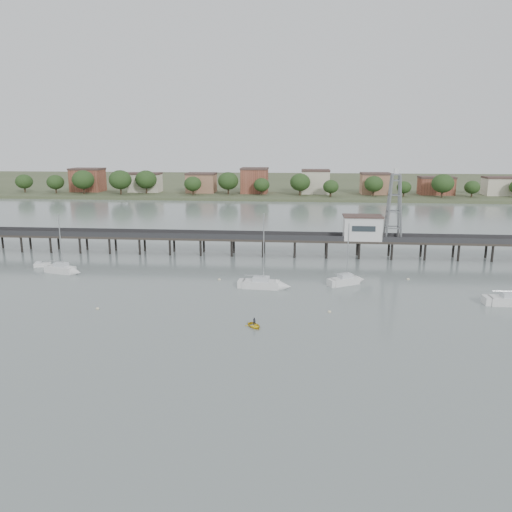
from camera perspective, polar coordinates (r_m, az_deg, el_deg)
The scene contains 12 objects.
ground_plane at distance 55.94m, azimuth -7.58°, elevation -13.78°, with size 500.00×500.00×0.00m, color slate.
pier at distance 111.28m, azimuth -0.91°, elevation 2.03°, with size 150.00×5.00×5.50m.
pier_building at distance 110.97m, azimuth 12.05°, elevation 3.22°, with size 8.40×5.40×5.30m.
lattice_tower at distance 111.29m, azimuth 15.50°, elevation 5.37°, with size 3.20×3.20×15.50m.
sailboat_b at distance 103.25m, azimuth -20.90°, elevation -1.52°, with size 7.60×4.03×12.15m.
sailboat_c at distance 91.00m, azimuth 10.63°, elevation -2.76°, with size 6.98×5.32×11.59m.
sailboat_f at distance 86.89m, azimuth 1.47°, elevation -3.30°, with size 8.56×3.04×13.87m.
white_tender at distance 110.62m, azimuth -23.26°, elevation -0.93°, with size 3.39×2.10×1.23m.
yellow_dinghy at distance 69.59m, azimuth -0.20°, elevation -8.11°, with size 1.97×0.57×2.76m, color yellow.
dinghy_occupant at distance 69.59m, azimuth -0.20°, elevation -8.11°, with size 0.41×1.13×0.27m, color black.
mooring_buoys at distance 83.57m, azimuth 7.32°, elevation -4.48°, with size 69.20×21.76×0.39m.
far_shore at distance 289.40m, azimuth 2.95°, elevation 8.30°, with size 500.00×170.00×10.40m.
Camera 1 is at (11.58, -48.58, 25.20)m, focal length 35.00 mm.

